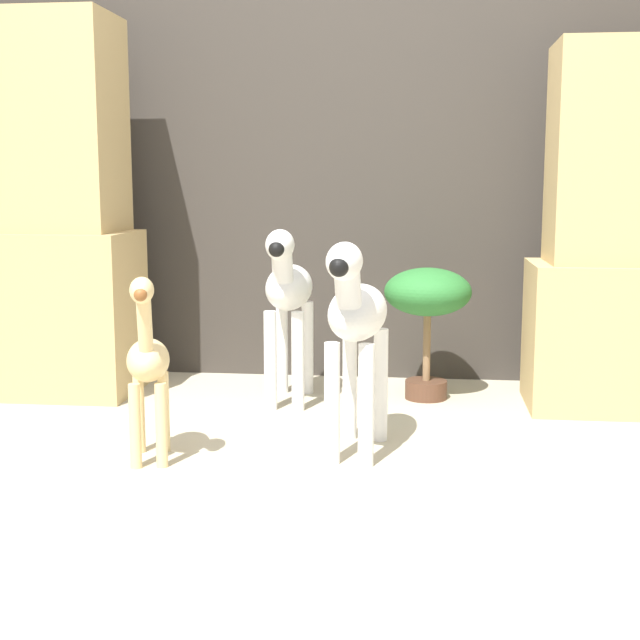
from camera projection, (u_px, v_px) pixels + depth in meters
name	position (u px, v px, depth m)	size (l,w,h in m)	color
ground_plane	(293.00, 471.00, 2.79)	(14.00, 14.00, 0.00)	#B2A88E
wall_back	(337.00, 136.00, 4.01)	(6.40, 0.08, 2.20)	#38332D
rock_pillar_left	(34.00, 220.00, 3.73)	(0.82, 0.45, 1.57)	tan
rock_pillar_right	(639.00, 245.00, 3.47)	(0.82, 0.45, 1.42)	tan
zebra_right	(356.00, 320.00, 2.88)	(0.23, 0.56, 0.72)	white
zebra_left	(288.00, 294.00, 3.57)	(0.18, 0.55, 0.72)	white
giraffe_figurine	(148.00, 362.00, 2.83)	(0.19, 0.38, 0.62)	#E0C184
potted_palm_front	(428.00, 301.00, 3.65)	(0.36, 0.36, 0.55)	#513323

